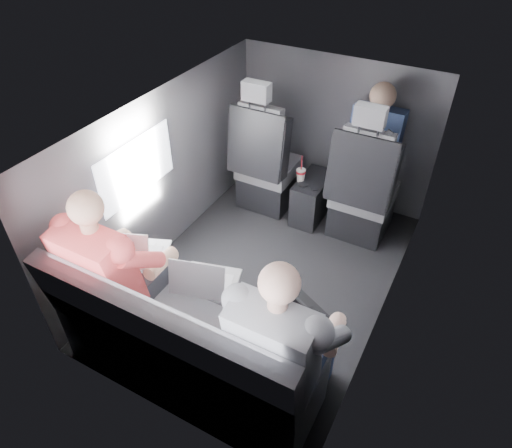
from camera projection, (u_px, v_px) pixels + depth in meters
The scene contains 19 objects.
floor at pixel (267, 275), 3.62m from camera, with size 2.60×2.60×0.00m, color black.
ceiling at pixel (270, 118), 2.78m from camera, with size 2.60×2.60×0.00m, color #B2B2AD.
panel_left at pixel (165, 174), 3.53m from camera, with size 0.02×2.60×1.35m, color #56565B.
panel_right at pixel (396, 247), 2.86m from camera, with size 0.02×2.60×1.35m, color #56565B.
panel_front at pixel (334, 131), 4.09m from camera, with size 1.80×0.02×1.35m, color #56565B.
panel_back at pixel (151, 341), 2.30m from camera, with size 1.80×0.02×1.35m, color #56565B.
side_window at pixel (137, 168), 3.18m from camera, with size 0.02×0.75×0.42m, color white.
seatbelt at pixel (363, 164), 3.41m from camera, with size 0.05×0.01×0.65m, color black.
front_seat_left at pixel (266, 169), 4.11m from camera, with size 0.52×0.58×1.26m.
front_seat_right at pixel (362, 196), 3.78m from camera, with size 0.52×0.58×1.26m.
center_console at pixel (312, 198), 4.10m from camera, with size 0.24×0.48×0.41m.
rear_bench at pixel (185, 350), 2.70m from camera, with size 1.60×0.57×0.92m.
soda_cup at pixel (301, 175), 3.92m from camera, with size 0.08×0.08×0.25m.
laptop_white at pixel (135, 251), 2.89m from camera, with size 0.41×0.43×0.25m.
laptop_silver at pixel (206, 279), 2.70m from camera, with size 0.38×0.38×0.24m.
laptop_black at pixel (298, 312), 2.51m from camera, with size 0.36×0.39×0.22m.
passenger_rear_left at pixel (119, 270), 2.74m from camera, with size 0.54×0.65×1.28m.
passenger_rear_right at pixel (285, 343), 2.33m from camera, with size 0.53×0.65×1.27m.
passenger_front_right at pixel (374, 144), 3.75m from camera, with size 0.41×0.41×0.84m.
Camera 1 is at (1.15, -2.31, 2.58)m, focal length 32.00 mm.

